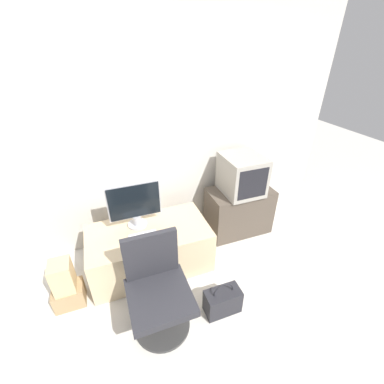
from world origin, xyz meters
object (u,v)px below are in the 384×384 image
Objects in this scene: office_chair at (158,291)px; handbag at (223,301)px; keyboard at (143,236)px; mouse at (164,233)px; main_monitor at (135,205)px; cardboard_box_lower at (69,295)px; crt_tv at (242,175)px.

handbag is (0.57, -0.11, -0.26)m from office_chair.
keyboard is 4.28× the size of mouse.
office_chair is at bearing -89.26° from main_monitor.
office_chair is at bearing -90.68° from keyboard.
office_chair is (-0.22, -0.57, -0.12)m from mouse.
cardboard_box_lower is at bearing -174.75° from mouse.
mouse is at bearing -7.14° from keyboard.
main_monitor is 1.91× the size of keyboard.
mouse is (0.23, -0.25, -0.24)m from main_monitor.
handbag reaches higher than cardboard_box_lower.
handbag is (0.35, -0.68, -0.38)m from mouse.
main_monitor is at bearing 94.57° from keyboard.
main_monitor is 1.26m from handbag.
office_chair is at bearing -145.12° from crt_tv.
mouse is at bearing 68.75° from office_chair.
main_monitor is 8.15× the size of mouse.
mouse is 0.18× the size of handbag.
crt_tv is 1.81× the size of cardboard_box_lower.
crt_tv reaches higher than mouse.
crt_tv is (1.26, 0.29, 0.33)m from keyboard.
keyboard is at bearing -85.43° from main_monitor.
mouse is 0.62m from office_chair.
mouse is 0.85m from handbag.
main_monitor reaches higher than mouse.
cardboard_box_lower is (-2.04, -0.41, -0.73)m from crt_tv.
keyboard is at bearing 172.86° from mouse.
mouse is 1.07m from cardboard_box_lower.
office_chair reaches higher than mouse.
office_chair is 0.63m from handbag.
keyboard is at bearing 128.30° from handbag.
office_chair is at bearing 168.56° from handbag.
handbag is at bearing -11.44° from office_chair.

